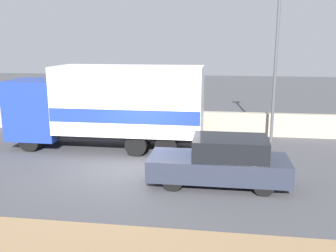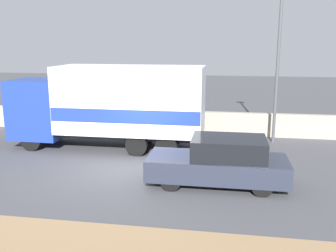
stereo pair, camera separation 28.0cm
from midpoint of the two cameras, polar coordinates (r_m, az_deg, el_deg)
The scene contains 5 objects.
ground_plane at distance 13.71m, azimuth -5.34°, elevation -6.78°, with size 80.00×80.00×0.00m, color #47474C.
stone_wall_backdrop at distance 19.16m, azimuth -1.28°, elevation 0.68°, with size 60.00×0.35×1.14m.
street_lamp at distance 17.50m, azimuth 15.76°, elevation 11.25°, with size 0.56×0.28×7.40m.
box_truck at distance 16.21m, azimuth -9.13°, elevation 3.24°, with size 8.35×2.40×3.58m.
car_hatchback at distance 12.25m, azimuth 7.52°, elevation -5.39°, with size 4.49×1.77×1.59m.
Camera 1 is at (2.94, -12.58, 4.56)m, focal length 40.00 mm.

